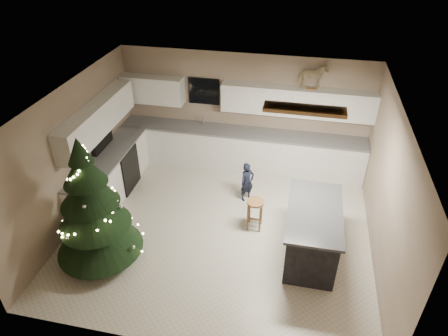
{
  "coord_description": "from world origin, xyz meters",
  "views": [
    {
      "loc": [
        1.25,
        -5.56,
        5.13
      ],
      "look_at": [
        0.0,
        0.35,
        1.15
      ],
      "focal_mm": 32.0,
      "sensor_mm": 36.0,
      "label": 1
    }
  ],
  "objects_px": {
    "bar_stool": "(255,208)",
    "rocking_horse": "(313,77)",
    "christmas_tree": "(93,213)",
    "island": "(312,232)",
    "toddler": "(247,182)"
  },
  "relations": [
    {
      "from": "bar_stool",
      "to": "rocking_horse",
      "type": "xyz_separation_m",
      "value": [
        0.78,
        2.15,
        1.8
      ]
    },
    {
      "from": "island",
      "to": "christmas_tree",
      "type": "bearing_deg",
      "value": -166.62
    },
    {
      "from": "christmas_tree",
      "to": "toddler",
      "type": "height_order",
      "value": "christmas_tree"
    },
    {
      "from": "bar_stool",
      "to": "toddler",
      "type": "relative_size",
      "value": 0.72
    },
    {
      "from": "island",
      "to": "christmas_tree",
      "type": "relative_size",
      "value": 0.72
    },
    {
      "from": "bar_stool",
      "to": "christmas_tree",
      "type": "height_order",
      "value": "christmas_tree"
    },
    {
      "from": "island",
      "to": "bar_stool",
      "type": "distance_m",
      "value": 1.14
    },
    {
      "from": "island",
      "to": "rocking_horse",
      "type": "xyz_separation_m",
      "value": [
        -0.26,
        2.62,
        1.78
      ]
    },
    {
      "from": "christmas_tree",
      "to": "rocking_horse",
      "type": "xyz_separation_m",
      "value": [
        3.25,
        3.45,
        1.29
      ]
    },
    {
      "from": "toddler",
      "to": "rocking_horse",
      "type": "distance_m",
      "value": 2.49
    },
    {
      "from": "island",
      "to": "toddler",
      "type": "xyz_separation_m",
      "value": [
        -1.32,
        1.3,
        -0.05
      ]
    },
    {
      "from": "rocking_horse",
      "to": "island",
      "type": "bearing_deg",
      "value": 163.69
    },
    {
      "from": "island",
      "to": "christmas_tree",
      "type": "height_order",
      "value": "christmas_tree"
    },
    {
      "from": "island",
      "to": "christmas_tree",
      "type": "distance_m",
      "value": 3.65
    },
    {
      "from": "christmas_tree",
      "to": "rocking_horse",
      "type": "relative_size",
      "value": 3.76
    }
  ]
}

